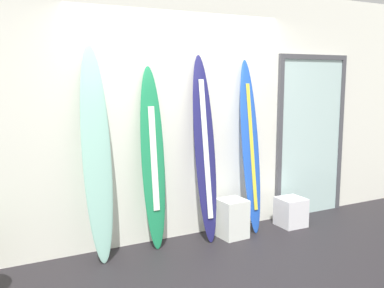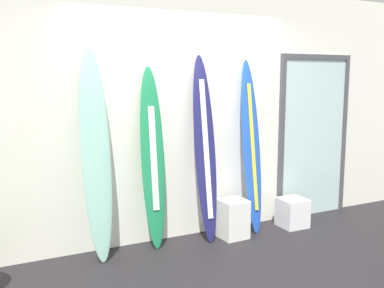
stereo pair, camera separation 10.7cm
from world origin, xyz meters
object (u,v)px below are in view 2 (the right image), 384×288
object	(u,v)px
surfboard_navy	(205,151)
display_block_left	(233,219)
glass_door	(313,134)
surfboard_cobalt	(251,148)
surfboard_emerald	(153,160)
display_block_center	(292,213)
surfboard_seafoam	(96,155)

from	to	relation	value
surfboard_navy	display_block_left	distance (m)	0.85
display_block_left	glass_door	world-z (taller)	glass_door
surfboard_navy	surfboard_cobalt	bearing A→B (deg)	0.09
surfboard_emerald	display_block_center	distance (m)	1.91
surfboard_seafoam	surfboard_navy	world-z (taller)	surfboard_seafoam
surfboard_emerald	surfboard_navy	world-z (taller)	surfboard_navy
surfboard_seafoam	surfboard_cobalt	size ratio (longest dim) A/B	1.06
surfboard_seafoam	display_block_left	world-z (taller)	surfboard_seafoam
surfboard_emerald	display_block_left	world-z (taller)	surfboard_emerald
surfboard_emerald	display_block_center	bearing A→B (deg)	-5.46
surfboard_emerald	surfboard_navy	size ratio (longest dim) A/B	0.94
surfboard_navy	display_block_center	size ratio (longest dim) A/B	5.90
surfboard_seafoam	surfboard_cobalt	world-z (taller)	surfboard_seafoam
display_block_left	display_block_center	xyz separation A→B (m)	(0.85, -0.01, -0.04)
surfboard_cobalt	display_block_center	world-z (taller)	surfboard_cobalt
surfboard_cobalt	surfboard_emerald	bearing A→B (deg)	177.25
surfboard_emerald	display_block_center	world-z (taller)	surfboard_emerald
surfboard_emerald	surfboard_navy	xyz separation A→B (m)	(0.59, -0.06, 0.06)
display_block_center	surfboard_emerald	bearing A→B (deg)	174.54
display_block_left	surfboard_seafoam	bearing A→B (deg)	175.93
surfboard_navy	glass_door	distance (m)	1.71
display_block_left	surfboard_navy	bearing A→B (deg)	162.13
surfboard_emerald	glass_door	size ratio (longest dim) A/B	0.92
surfboard_seafoam	glass_door	size ratio (longest dim) A/B	1.01
surfboard_emerald	display_block_center	xyz separation A→B (m)	(1.74, -0.17, -0.77)
surfboard_seafoam	surfboard_navy	size ratio (longest dim) A/B	1.03
glass_door	display_block_center	bearing A→B (deg)	-151.63
surfboard_navy	surfboard_cobalt	size ratio (longest dim) A/B	1.02
surfboard_navy	display_block_center	bearing A→B (deg)	-5.36
display_block_left	display_block_center	bearing A→B (deg)	-0.68
surfboard_emerald	glass_door	world-z (taller)	glass_door
surfboard_seafoam	glass_door	bearing A→B (deg)	3.51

